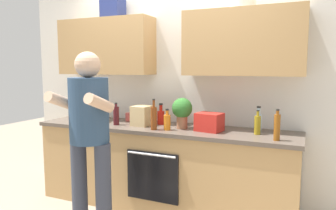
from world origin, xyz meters
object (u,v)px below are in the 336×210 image
person_standing (89,131)px  grocery_bag_bread (142,116)px  potted_herb (182,110)px  mixing_bowl (99,118)px  bottle_juice (167,122)px  bottle_wine (116,115)px  bottle_hotsauce (161,117)px  grocery_bag_crisps (209,122)px  bottle_syrup (277,127)px  cup_stoneware (82,117)px  bottle_vinegar (154,118)px  cup_ceramic (129,117)px  bottle_oil (257,125)px  cup_coffee (92,114)px  bottle_water (258,122)px

person_standing → grocery_bag_bread: person_standing is taller
potted_herb → grocery_bag_bread: 0.47m
potted_herb → grocery_bag_bread: bearing=-179.0°
mixing_bowl → bottle_juice: bearing=-7.7°
mixing_bowl → bottle_wine: bearing=-16.4°
bottle_hotsauce → mixing_bowl: size_ratio=1.06×
person_standing → grocery_bag_crisps: 1.17m
bottle_syrup → cup_stoneware: bearing=175.4°
mixing_bowl → grocery_bag_crisps: bearing=0.1°
person_standing → bottle_vinegar: bearing=65.7°
person_standing → bottle_vinegar: size_ratio=5.28×
cup_stoneware → cup_ceramic: cup_ceramic is taller
mixing_bowl → potted_herb: bearing=0.9°
bottle_juice → grocery_bag_bread: 0.38m
bottle_vinegar → mixing_bowl: 0.81m
cup_ceramic → bottle_juice: bearing=-26.7°
grocery_bag_bread → bottle_juice: bearing=-20.6°
grocery_bag_bread → bottle_hotsauce: bearing=39.1°
bottle_oil → potted_herb: bearing=-179.0°
bottle_hotsauce → mixing_bowl: bearing=-169.1°
bottle_juice → mixing_bowl: bottle_juice is taller
cup_coffee → potted_herb: potted_herb is taller
person_standing → bottle_syrup: (1.49, 0.66, 0.03)m
cup_coffee → mixing_bowl: cup_coffee is taller
mixing_bowl → bottle_water: bearing=4.6°
bottle_wine → bottle_oil: bearing=4.4°
bottle_oil → cup_ceramic: bearing=173.7°
person_standing → bottle_wine: person_standing is taller
bottle_syrup → bottle_oil: (-0.19, 0.19, -0.03)m
bottle_hotsauce → bottle_syrup: (1.25, -0.30, 0.03)m
bottle_juice → cup_stoneware: bottle_juice is taller
bottle_hotsauce → bottle_juice: 0.33m
bottle_oil → grocery_bag_crisps: (-0.46, -0.03, -0.00)m
mixing_bowl → grocery_bag_bread: bearing=0.9°
person_standing → bottle_syrup: bearing=24.0°
bottle_vinegar → cup_ceramic: (-0.51, 0.36, -0.08)m
person_standing → grocery_bag_bread: 0.84m
cup_stoneware → mixing_bowl: 0.26m
bottle_syrup → cup_ceramic: size_ratio=2.86×
bottle_wine → bottle_oil: bottle_wine is taller
person_standing → bottle_juice: 0.82m
bottle_water → cup_coffee: bottle_water is taller
cup_coffee → bottle_vinegar: bearing=-19.5°
cup_coffee → grocery_bag_crisps: size_ratio=0.42×
cup_stoneware → potted_herb: (1.29, -0.00, 0.15)m
cup_stoneware → cup_coffee: bearing=91.9°
bottle_vinegar → person_standing: bearing=-114.3°
bottle_water → bottle_vinegar: (-0.99, -0.31, 0.02)m
bottle_syrup → cup_ceramic: (-1.70, 0.36, -0.07)m
bottle_water → grocery_bag_bread: size_ratio=1.18×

